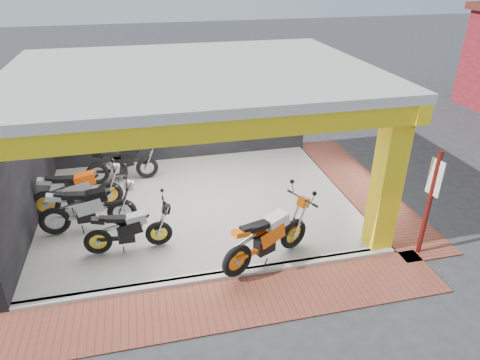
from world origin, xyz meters
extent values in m
plane|color=#2D2D30|center=(0.00, 0.00, 0.00)|extent=(80.00, 80.00, 0.00)
cube|color=silver|center=(0.00, 2.00, 0.05)|extent=(8.00, 6.00, 0.10)
cube|color=beige|center=(0.00, 2.00, 3.60)|extent=(8.40, 6.40, 0.20)
cube|color=black|center=(0.00, 5.10, 1.75)|extent=(8.20, 0.20, 3.50)
cube|color=black|center=(-4.10, 2.00, 1.75)|extent=(0.20, 6.20, 3.50)
cube|color=yellow|center=(3.75, -0.75, 1.75)|extent=(0.50, 0.50, 3.50)
cube|color=yellow|center=(0.00, -1.00, 3.30)|extent=(8.40, 0.30, 0.40)
cube|color=yellow|center=(4.00, 2.00, 3.30)|extent=(0.30, 6.40, 0.40)
cube|color=silver|center=(0.00, -1.02, 0.05)|extent=(8.00, 0.20, 0.10)
cube|color=brown|center=(0.00, -1.80, 0.01)|extent=(9.00, 1.40, 0.03)
cube|color=brown|center=(4.80, 2.00, 0.01)|extent=(1.40, 7.00, 0.03)
cylinder|color=#5B110D|center=(4.56, -1.18, 1.26)|extent=(0.10, 0.10, 2.51)
cube|color=white|center=(4.56, -1.18, 1.91)|extent=(0.08, 0.35, 0.80)
camera|label=1|loc=(-1.14, -7.91, 5.93)|focal=32.00mm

